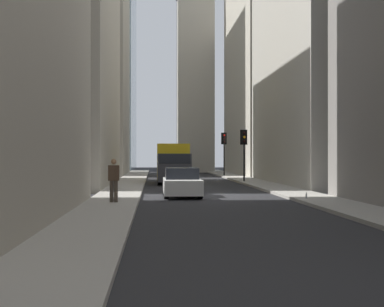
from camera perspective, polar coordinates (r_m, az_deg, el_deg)
name	(u,v)px	position (r m, az deg, el deg)	size (l,w,h in m)	color
ground_plane	(209,196)	(28.34, 1.75, -4.29)	(135.00, 135.00, 0.00)	#262628
sidewalk_right	(119,195)	(28.25, -7.39, -4.16)	(90.00, 2.20, 0.14)	#A8A399
sidewalk_left	(298,194)	(29.12, 10.62, -4.04)	(90.00, 2.20, 0.14)	#A8A399
building_left_far	(283,55)	(60.32, 9.14, 9.78)	(18.45, 10.50, 24.89)	beige
building_left_midfar	(345,36)	(41.80, 15.17, 11.36)	(18.21, 10.50, 20.75)	#B7B2A5
building_right_far	(78,39)	(60.51, -11.43, 11.23)	(14.31, 10.50, 27.97)	#A8A091
building_right_midfar	(38,37)	(40.32, -15.28, 11.27)	(17.55, 10.00, 20.06)	#A8A091
church_spire	(195,24)	(69.67, 0.32, 12.97)	(4.71, 4.71, 34.17)	#B7B2A5
delivery_truck	(173,163)	(40.43, -1.92, -0.99)	(6.46, 2.25, 2.84)	yellow
sedan_white	(182,183)	(27.65, -1.03, -3.02)	(4.30, 1.78, 1.42)	silver
traffic_light_midblock	(244,143)	(41.46, 5.27, 1.03)	(0.43, 0.52, 3.76)	black
traffic_light_far_junction	(224,144)	(53.12, 3.26, 0.97)	(0.43, 0.52, 4.02)	black
pedestrian	(114,179)	(23.02, -7.89, -2.52)	(0.26, 0.44, 1.75)	#473D33
discarded_bottle	(306,196)	(25.33, 11.45, -4.21)	(0.07, 0.07, 0.27)	#999EA3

